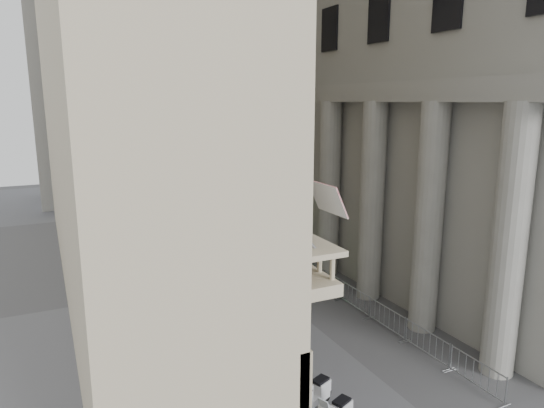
{
  "coord_description": "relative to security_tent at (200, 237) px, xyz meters",
  "views": [
    {
      "loc": [
        -10.46,
        -5.35,
        9.97
      ],
      "look_at": [
        0.59,
        17.98,
        4.5
      ],
      "focal_mm": 32.0,
      "sensor_mm": 36.0,
      "label": 1
    }
  ],
  "objects": [
    {
      "name": "barrier_0",
      "position": [
        5.65,
        -14.47,
        -2.57
      ],
      "size": [
        0.6,
        2.4,
        1.1
      ],
      "primitive_type": null,
      "color": "#95989C",
      "rests_on": "ground"
    },
    {
      "name": "barrier_5",
      "position": [
        5.65,
        -1.97,
        -2.57
      ],
      "size": [
        0.6,
        2.4,
        1.1
      ],
      "primitive_type": null,
      "color": "#95989C",
      "rests_on": "ground"
    },
    {
      "name": "barrier_3",
      "position": [
        5.65,
        -6.97,
        -2.57
      ],
      "size": [
        0.6,
        2.4,
        1.1
      ],
      "primitive_type": null,
      "color": "#95989C",
      "rests_on": "ground"
    },
    {
      "name": "scooter_9",
      "position": [
        -0.16,
        -5.49,
        -2.57
      ],
      "size": [
        1.51,
        1.05,
        1.5
      ],
      "primitive_type": null,
      "rotation": [
        0.0,
        0.0,
        1.96
      ],
      "color": "silver",
      "rests_on": "ground"
    },
    {
      "name": "scooter_4",
      "position": [
        -0.16,
        -11.83,
        -2.57
      ],
      "size": [
        1.51,
        1.05,
        1.5
      ],
      "primitive_type": null,
      "rotation": [
        0.0,
        0.0,
        1.96
      ],
      "color": "silver",
      "rests_on": "ground"
    },
    {
      "name": "pedestrian_b",
      "position": [
        3.65,
        5.99,
        -1.79
      ],
      "size": [
        0.77,
        0.6,
        1.57
      ],
      "primitive_type": "imported",
      "rotation": [
        0.0,
        0.0,
        3.15
      ],
      "color": "black",
      "rests_on": "ground"
    },
    {
      "name": "scooter_12",
      "position": [
        -0.16,
        -1.69,
        -2.57
      ],
      "size": [
        1.51,
        1.05,
        1.5
      ],
      "primitive_type": null,
      "rotation": [
        0.0,
        0.0,
        1.96
      ],
      "color": "silver",
      "rests_on": "ground"
    },
    {
      "name": "scooter_7",
      "position": [
        -0.16,
        -8.03,
        -2.57
      ],
      "size": [
        1.51,
        1.05,
        1.5
      ],
      "primitive_type": null,
      "rotation": [
        0.0,
        0.0,
        1.96
      ],
      "color": "silver",
      "rests_on": "ground"
    },
    {
      "name": "barrier_4",
      "position": [
        5.65,
        -4.47,
        -2.57
      ],
      "size": [
        0.6,
        2.4,
        1.1
      ],
      "primitive_type": null,
      "color": "#95989C",
      "rests_on": "ground"
    },
    {
      "name": "scooter_6",
      "position": [
        -0.16,
        -9.29,
        -2.57
      ],
      "size": [
        1.51,
        1.05,
        1.5
      ],
      "primitive_type": null,
      "rotation": [
        0.0,
        0.0,
        1.96
      ],
      "color": "silver",
      "rests_on": "ground"
    },
    {
      "name": "barrier_2",
      "position": [
        5.65,
        -9.47,
        -2.57
      ],
      "size": [
        0.6,
        2.4,
        1.1
      ],
      "primitive_type": null,
      "color": "#95989C",
      "rests_on": "ground"
    },
    {
      "name": "pedestrian_a",
      "position": [
        4.56,
        11.09,
        -1.56
      ],
      "size": [
        0.81,
        0.6,
        2.03
      ],
      "primitive_type": "imported",
      "rotation": [
        0.0,
        0.0,
        3.31
      ],
      "color": "black",
      "rests_on": "ground"
    },
    {
      "name": "barrier_1",
      "position": [
        5.65,
        -11.97,
        -2.57
      ],
      "size": [
        0.6,
        2.4,
        1.1
      ],
      "primitive_type": null,
      "color": "#95989C",
      "rests_on": "ground"
    },
    {
      "name": "street_lamp",
      "position": [
        -0.88,
        2.2,
        2.9
      ],
      "size": [
        2.86,
        1.05,
        9.09
      ],
      "rotation": [
        0.0,
        0.0,
        0.3
      ],
      "color": "gray",
      "rests_on": "ground"
    },
    {
      "name": "scooter_5",
      "position": [
        -0.16,
        -10.56,
        -2.57
      ],
      "size": [
        1.51,
        1.05,
        1.5
      ],
      "primitive_type": null,
      "rotation": [
        0.0,
        0.0,
        1.96
      ],
      "color": "silver",
      "rests_on": "ground"
    },
    {
      "name": "pedestrian_c",
      "position": [
        1.45,
        16.0,
        -1.72
      ],
      "size": [
        0.98,
        0.82,
        1.71
      ],
      "primitive_type": "imported",
      "rotation": [
        0.0,
        0.0,
        3.53
      ],
      "color": "black",
      "rests_on": "ground"
    },
    {
      "name": "iron_fence",
      "position": [
        -1.35,
        -2.0,
        -2.57
      ],
      "size": [
        0.3,
        28.0,
        1.4
      ],
      "primitive_type": null,
      "color": "black",
      "rests_on": "ground"
    },
    {
      "name": "scooter_11",
      "position": [
        -0.16,
        -2.96,
        -2.57
      ],
      "size": [
        1.51,
        1.05,
        1.5
      ],
      "primitive_type": null,
      "rotation": [
        0.0,
        0.0,
        1.96
      ],
      "color": "silver",
      "rests_on": "ground"
    },
    {
      "name": "security_tent",
      "position": [
        0.0,
        0.0,
        0.0
      ],
      "size": [
        3.79,
        3.79,
        3.08
      ],
      "color": "silver",
      "rests_on": "ground"
    },
    {
      "name": "scooter_8",
      "position": [
        -0.16,
        -6.76,
        -2.57
      ],
      "size": [
        1.51,
        1.05,
        1.5
      ],
      "primitive_type": null,
      "rotation": [
        0.0,
        0.0,
        1.96
      ],
      "color": "silver",
      "rests_on": "ground"
    },
    {
      "name": "scooter_10",
      "position": [
        -0.16,
        -4.23,
        -2.57
      ],
      "size": [
        1.51,
        1.05,
        1.5
      ],
      "primitive_type": null,
      "rotation": [
        0.0,
        0.0,
        1.96
      ],
      "color": "silver",
      "rests_on": "ground"
    },
    {
      "name": "info_kiosk",
      "position": [
        -0.53,
        0.94,
        -1.57
      ],
      "size": [
        0.44,
        0.97,
        1.98
      ],
      "rotation": [
        0.0,
        0.0,
        -0.16
      ],
      "color": "black",
      "rests_on": "ground"
    },
    {
      "name": "barrier_6",
      "position": [
        5.65,
        0.53,
        -2.57
      ],
      "size": [
        0.6,
        2.4,
        1.1
      ],
      "primitive_type": null,
      "color": "#95989C",
      "rests_on": "ground"
    },
    {
      "name": "far_building",
      "position": [
        2.95,
        28.0,
        12.43
      ],
      "size": [
        22.0,
        10.0,
        30.0
      ],
      "primitive_type": "cube",
      "color": "#A5A39C",
      "rests_on": "ground"
    },
    {
      "name": "blue_awning",
      "position": [
        7.1,
        6.0,
        -2.57
      ],
      "size": [
        1.6,
        3.0,
        3.0
      ],
      "primitive_type": null,
      "color": "navy",
      "rests_on": "ground"
    }
  ]
}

